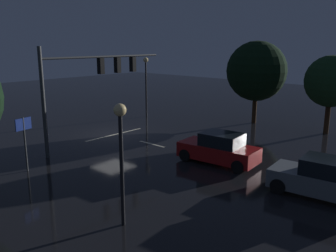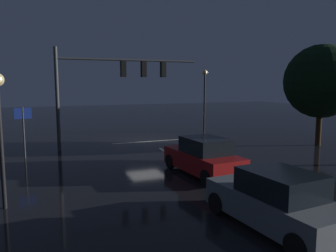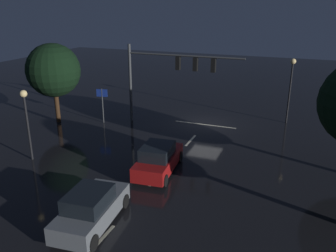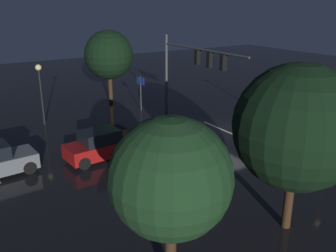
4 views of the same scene
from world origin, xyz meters
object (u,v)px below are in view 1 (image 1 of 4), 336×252
(traffic_signal_assembly, at_px, (93,75))
(route_sign, at_px, (24,133))
(street_lamp_right_kerb, at_px, (121,140))
(car_distant, at_px, (324,179))
(tree_left_far, at_px, (331,81))
(tree_left_near, at_px, (256,71))
(street_lamp_left_kerb, at_px, (146,76))
(car_approaching, at_px, (219,149))

(traffic_signal_assembly, distance_m, route_sign, 5.98)
(traffic_signal_assembly, relative_size, street_lamp_right_kerb, 2.06)
(car_distant, bearing_deg, route_sign, -60.72)
(tree_left_far, bearing_deg, tree_left_near, -87.19)
(car_distant, bearing_deg, tree_left_near, -139.84)
(route_sign, bearing_deg, tree_left_near, 170.62)
(street_lamp_right_kerb, height_order, tree_left_near, tree_left_near)
(street_lamp_right_kerb, xyz_separation_m, route_sign, (-0.38, -7.84, -1.12))
(street_lamp_left_kerb, distance_m, route_sign, 14.98)
(traffic_signal_assembly, xyz_separation_m, car_distant, (-1.62, 13.67, -3.68))
(street_lamp_left_kerb, bearing_deg, tree_left_near, 116.23)
(car_approaching, xyz_separation_m, tree_left_near, (-10.37, -3.56, 3.42))
(car_distant, height_order, tree_left_near, tree_left_near)
(route_sign, relative_size, tree_left_near, 0.43)
(route_sign, bearing_deg, street_lamp_right_kerb, 87.23)
(street_lamp_left_kerb, xyz_separation_m, tree_left_near, (-4.12, 8.36, 0.58))
(street_lamp_right_kerb, bearing_deg, car_distant, 148.41)
(car_distant, distance_m, street_lamp_left_kerb, 19.25)
(car_distant, height_order, tree_left_far, tree_left_far)
(car_approaching, bearing_deg, traffic_signal_assembly, -73.46)
(car_approaching, bearing_deg, street_lamp_left_kerb, -117.66)
(street_lamp_right_kerb, bearing_deg, tree_left_far, 177.59)
(traffic_signal_assembly, distance_m, car_distant, 14.25)
(car_approaching, xyz_separation_m, route_sign, (7.63, -6.54, 1.24))
(street_lamp_right_kerb, relative_size, route_sign, 1.57)
(traffic_signal_assembly, relative_size, route_sign, 3.23)
(street_lamp_left_kerb, bearing_deg, tree_left_far, 107.42)
(traffic_signal_assembly, bearing_deg, car_distant, 96.77)
(route_sign, distance_m, tree_left_far, 20.29)
(street_lamp_left_kerb, xyz_separation_m, tree_left_far, (-4.40, 14.02, 0.14))
(traffic_signal_assembly, relative_size, tree_left_far, 1.63)
(car_approaching, height_order, tree_left_far, tree_left_far)
(traffic_signal_assembly, xyz_separation_m, street_lamp_right_kerb, (5.67, 9.19, -1.32))
(traffic_signal_assembly, xyz_separation_m, street_lamp_left_kerb, (-8.59, -4.05, -0.84))
(car_approaching, bearing_deg, car_distant, 82.94)
(car_distant, bearing_deg, street_lamp_left_kerb, -111.47)
(street_lamp_right_kerb, bearing_deg, traffic_signal_assembly, -121.70)
(traffic_signal_assembly, relative_size, tree_left_near, 1.38)
(street_lamp_left_kerb, relative_size, tree_left_far, 0.93)
(car_distant, height_order, street_lamp_right_kerb, street_lamp_right_kerb)
(car_distant, relative_size, route_sign, 1.59)
(street_lamp_right_kerb, xyz_separation_m, tree_left_far, (-18.66, 0.78, 0.61))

